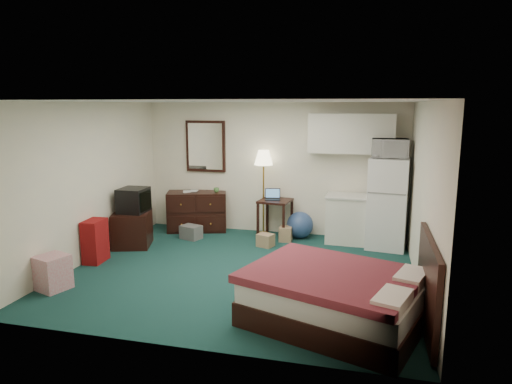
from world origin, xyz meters
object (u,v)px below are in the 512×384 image
(kitchen_counter, at_px, (348,220))
(fridge, at_px, (388,203))
(desk, at_px, (275,218))
(tv_stand, at_px, (132,229))
(suitcase, at_px, (95,241))
(floor_lamp, at_px, (263,193))
(bed, at_px, (335,298))
(dresser, at_px, (197,211))

(kitchen_counter, bearing_deg, fridge, -11.42)
(desk, distance_m, tv_stand, 2.60)
(suitcase, bearing_deg, desk, 36.17)
(floor_lamp, distance_m, bed, 3.76)
(floor_lamp, xyz_separation_m, desk, (0.26, -0.12, -0.45))
(dresser, relative_size, bed, 0.61)
(bed, bearing_deg, kitchen_counter, 109.19)
(fridge, bearing_deg, dresser, -175.92)
(floor_lamp, bearing_deg, fridge, -7.56)
(kitchen_counter, bearing_deg, suitcase, -149.45)
(kitchen_counter, relative_size, suitcase, 1.23)
(desk, xyz_separation_m, bed, (1.37, -3.23, -0.06))
(suitcase, bearing_deg, kitchen_counter, 24.38)
(tv_stand, bearing_deg, kitchen_counter, 0.09)
(floor_lamp, distance_m, desk, 0.53)
(floor_lamp, bearing_deg, kitchen_counter, -4.97)
(desk, distance_m, bed, 3.51)
(bed, bearing_deg, tv_stand, 169.86)
(kitchen_counter, relative_size, bed, 0.45)
(suitcase, bearing_deg, bed, -20.64)
(floor_lamp, relative_size, desk, 2.28)
(floor_lamp, bearing_deg, suitcase, -135.23)
(desk, bearing_deg, suitcase, -132.30)
(floor_lamp, distance_m, tv_stand, 2.49)
(desk, relative_size, suitcase, 1.04)
(floor_lamp, relative_size, tv_stand, 2.44)
(fridge, bearing_deg, desk, -177.38)
(dresser, relative_size, tv_stand, 1.72)
(dresser, relative_size, desk, 1.61)
(fridge, height_order, bed, fridge)
(fridge, relative_size, tv_stand, 2.37)
(dresser, xyz_separation_m, desk, (1.58, -0.05, -0.03))
(dresser, distance_m, suitcase, 2.30)
(floor_lamp, distance_m, kitchen_counter, 1.66)
(kitchen_counter, bearing_deg, tv_stand, -160.21)
(kitchen_counter, height_order, fridge, fridge)
(desk, distance_m, fridge, 2.07)
(floor_lamp, xyz_separation_m, fridge, (2.27, -0.30, -0.02))
(dresser, xyz_separation_m, fridge, (3.60, -0.23, 0.40))
(suitcase, bearing_deg, dresser, 63.50)
(floor_lamp, distance_m, suitcase, 3.15)
(floor_lamp, bearing_deg, tv_stand, -147.82)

